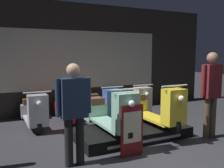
{
  "coord_description": "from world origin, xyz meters",
  "views": [
    {
      "loc": [
        -2.56,
        -3.36,
        1.73
      ],
      "look_at": [
        0.01,
        1.84,
        1.02
      ],
      "focal_mm": 40.0,
      "sensor_mm": 36.0,
      "label": 1
    }
  ],
  "objects_px": {
    "scooter_backrow_0": "(34,112)",
    "price_sign_board": "(132,131)",
    "scooter_display_left": "(110,114)",
    "scooter_backrow_2": "(102,105)",
    "scooter_backrow_1": "(70,108)",
    "scooter_backrow_3": "(131,102)",
    "person_left_browsing": "(74,107)",
    "scooter_display_right": "(155,109)",
    "person_right_browsing": "(211,89)"
  },
  "relations": [
    {
      "from": "scooter_backrow_0",
      "to": "price_sign_board",
      "type": "relative_size",
      "value": 2.01
    },
    {
      "from": "scooter_display_left",
      "to": "price_sign_board",
      "type": "relative_size",
      "value": 2.01
    },
    {
      "from": "price_sign_board",
      "to": "scooter_backrow_2",
      "type": "bearing_deg",
      "value": 77.0
    },
    {
      "from": "scooter_backrow_1",
      "to": "price_sign_board",
      "type": "distance_m",
      "value": 2.56
    },
    {
      "from": "scooter_backrow_3",
      "to": "price_sign_board",
      "type": "relative_size",
      "value": 2.01
    },
    {
      "from": "person_left_browsing",
      "to": "price_sign_board",
      "type": "xyz_separation_m",
      "value": [
        0.97,
        -0.11,
        -0.47
      ]
    },
    {
      "from": "scooter_display_left",
      "to": "price_sign_board",
      "type": "bearing_deg",
      "value": -86.99
    },
    {
      "from": "price_sign_board",
      "to": "scooter_backrow_0",
      "type": "bearing_deg",
      "value": 115.3
    },
    {
      "from": "scooter_backrow_0",
      "to": "scooter_display_right",
      "type": "bearing_deg",
      "value": -38.91
    },
    {
      "from": "scooter_backrow_3",
      "to": "price_sign_board",
      "type": "distance_m",
      "value": 2.94
    },
    {
      "from": "scooter_display_left",
      "to": "scooter_backrow_0",
      "type": "relative_size",
      "value": 1.0
    },
    {
      "from": "scooter_backrow_2",
      "to": "scooter_backrow_3",
      "type": "xyz_separation_m",
      "value": [
        0.89,
        0.0,
        0.0
      ]
    },
    {
      "from": "person_left_browsing",
      "to": "scooter_backrow_3",
      "type": "bearing_deg",
      "value": 44.81
    },
    {
      "from": "scooter_display_right",
      "to": "scooter_backrow_2",
      "type": "bearing_deg",
      "value": 103.31
    },
    {
      "from": "scooter_display_right",
      "to": "scooter_backrow_2",
      "type": "relative_size",
      "value": 1.0
    },
    {
      "from": "scooter_backrow_1",
      "to": "person_left_browsing",
      "type": "xyz_separation_m",
      "value": [
        -0.66,
        -2.43,
        0.57
      ]
    },
    {
      "from": "person_right_browsing",
      "to": "price_sign_board",
      "type": "bearing_deg",
      "value": -176.86
    },
    {
      "from": "person_left_browsing",
      "to": "person_right_browsing",
      "type": "distance_m",
      "value": 2.89
    },
    {
      "from": "scooter_backrow_1",
      "to": "person_right_browsing",
      "type": "height_order",
      "value": "person_right_browsing"
    },
    {
      "from": "scooter_display_left",
      "to": "scooter_backrow_1",
      "type": "distance_m",
      "value": 1.82
    },
    {
      "from": "scooter_display_left",
      "to": "scooter_backrow_3",
      "type": "relative_size",
      "value": 1.0
    },
    {
      "from": "scooter_display_right",
      "to": "price_sign_board",
      "type": "distance_m",
      "value": 1.27
    },
    {
      "from": "scooter_display_right",
      "to": "scooter_backrow_1",
      "type": "xyz_separation_m",
      "value": [
        -1.32,
        1.78,
        -0.22
      ]
    },
    {
      "from": "scooter_backrow_1",
      "to": "scooter_backrow_2",
      "type": "height_order",
      "value": "same"
    },
    {
      "from": "scooter_backrow_0",
      "to": "scooter_backrow_1",
      "type": "height_order",
      "value": "same"
    },
    {
      "from": "scooter_backrow_0",
      "to": "scooter_backrow_2",
      "type": "bearing_deg",
      "value": 0.0
    },
    {
      "from": "scooter_display_right",
      "to": "scooter_backrow_2",
      "type": "distance_m",
      "value": 1.84
    },
    {
      "from": "scooter_backrow_0",
      "to": "person_left_browsing",
      "type": "distance_m",
      "value": 2.51
    },
    {
      "from": "scooter_backrow_3",
      "to": "price_sign_board",
      "type": "xyz_separation_m",
      "value": [
        -1.48,
        -2.54,
        0.09
      ]
    },
    {
      "from": "scooter_backrow_2",
      "to": "person_left_browsing",
      "type": "xyz_separation_m",
      "value": [
        -1.56,
        -2.43,
        0.57
      ]
    },
    {
      "from": "scooter_display_left",
      "to": "scooter_backrow_0",
      "type": "distance_m",
      "value": 2.14
    },
    {
      "from": "scooter_display_right",
      "to": "scooter_backrow_0",
      "type": "height_order",
      "value": "scooter_display_right"
    },
    {
      "from": "scooter_backrow_1",
      "to": "person_right_browsing",
      "type": "bearing_deg",
      "value": -47.51
    },
    {
      "from": "person_right_browsing",
      "to": "scooter_backrow_3",
      "type": "bearing_deg",
      "value": 100.31
    },
    {
      "from": "price_sign_board",
      "to": "scooter_backrow_1",
      "type": "bearing_deg",
      "value": 96.89
    },
    {
      "from": "scooter_backrow_1",
      "to": "scooter_display_left",
      "type": "bearing_deg",
      "value": -81.47
    },
    {
      "from": "scooter_backrow_1",
      "to": "person_left_browsing",
      "type": "bearing_deg",
      "value": -105.24
    },
    {
      "from": "scooter_backrow_1",
      "to": "price_sign_board",
      "type": "height_order",
      "value": "scooter_backrow_1"
    },
    {
      "from": "scooter_backrow_3",
      "to": "scooter_display_left",
      "type": "bearing_deg",
      "value": -130.45
    },
    {
      "from": "scooter_backrow_0",
      "to": "price_sign_board",
      "type": "xyz_separation_m",
      "value": [
        1.2,
        -2.54,
        0.09
      ]
    },
    {
      "from": "scooter_backrow_0",
      "to": "scooter_backrow_2",
      "type": "height_order",
      "value": "same"
    },
    {
      "from": "scooter_backrow_0",
      "to": "price_sign_board",
      "type": "bearing_deg",
      "value": -64.7
    },
    {
      "from": "scooter_display_left",
      "to": "person_left_browsing",
      "type": "relative_size",
      "value": 1.12
    },
    {
      "from": "person_left_browsing",
      "to": "price_sign_board",
      "type": "distance_m",
      "value": 1.08
    },
    {
      "from": "person_right_browsing",
      "to": "price_sign_board",
      "type": "relative_size",
      "value": 1.99
    },
    {
      "from": "scooter_backrow_1",
      "to": "scooter_backrow_0",
      "type": "bearing_deg",
      "value": 180.0
    },
    {
      "from": "scooter_backrow_3",
      "to": "person_right_browsing",
      "type": "xyz_separation_m",
      "value": [
        0.44,
        -2.43,
        0.66
      ]
    },
    {
      "from": "scooter_display_right",
      "to": "price_sign_board",
      "type": "height_order",
      "value": "scooter_display_right"
    },
    {
      "from": "scooter_display_right",
      "to": "person_left_browsing",
      "type": "relative_size",
      "value": 1.12
    },
    {
      "from": "person_right_browsing",
      "to": "scooter_display_left",
      "type": "bearing_deg",
      "value": 161.64
    }
  ]
}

